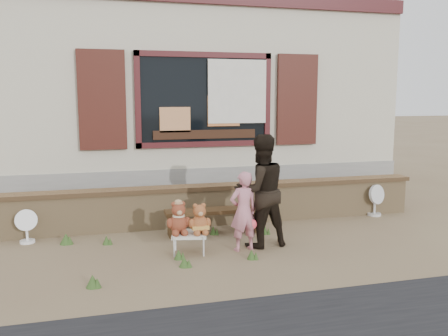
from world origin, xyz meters
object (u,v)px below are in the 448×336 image
object	(u,v)px
teddy_bear_right	(199,218)
adult	(261,191)
bench	(214,216)
teddy_bear_left	(178,217)
child	(243,211)
folding_chair	(189,235)

from	to	relation	value
teddy_bear_right	adult	bearing A→B (deg)	18.24
bench	adult	bearing A→B (deg)	-56.50
teddy_bear_right	adult	distance (m)	0.96
bench	adult	xyz separation A→B (m)	(0.48, -0.76, 0.51)
teddy_bear_left	adult	distance (m)	1.21
teddy_bear_right	bench	bearing A→B (deg)	76.00
teddy_bear_left	teddy_bear_right	size ratio (longest dim) A/B	1.07
bench	child	xyz separation A→B (m)	(0.19, -0.89, 0.27)
child	adult	xyz separation A→B (m)	(0.29, 0.13, 0.24)
child	adult	world-z (taller)	adult
teddy_bear_right	teddy_bear_left	bearing A→B (deg)	180.00
child	folding_chair	bearing A→B (deg)	-13.31
folding_chair	child	distance (m)	0.81
bench	teddy_bear_left	size ratio (longest dim) A/B	3.43
teddy_bear_left	adult	size ratio (longest dim) A/B	0.28
teddy_bear_left	teddy_bear_right	distance (m)	0.28
adult	teddy_bear_right	bearing A→B (deg)	-0.94
adult	child	bearing A→B (deg)	17.04
child	bench	bearing A→B (deg)	-86.42
bench	adult	size ratio (longest dim) A/B	0.96
adult	bench	bearing A→B (deg)	-64.70
folding_chair	teddy_bear_left	xyz separation A→B (m)	(-0.14, 0.03, 0.25)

